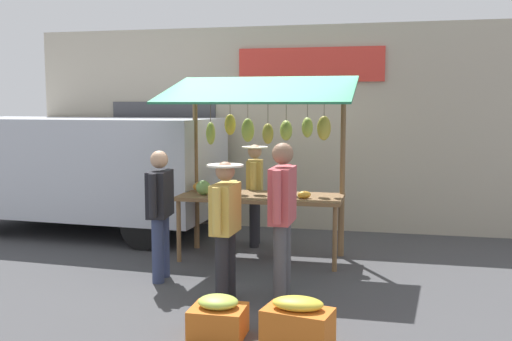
% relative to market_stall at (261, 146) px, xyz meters
% --- Properties ---
extents(ground_plane, '(40.00, 40.00, 0.00)m').
position_rel_market_stall_xyz_m(ground_plane, '(-0.02, 0.05, -1.55)').
color(ground_plane, '#424244').
extents(street_backdrop, '(9.00, 0.30, 3.40)m').
position_rel_market_stall_xyz_m(street_backdrop, '(0.02, -2.15, 0.15)').
color(street_backdrop, '#B2A893').
rests_on(street_backdrop, ground).
extents(market_stall, '(2.50, 1.46, 2.50)m').
position_rel_market_stall_xyz_m(market_stall, '(0.00, 0.00, 0.00)').
color(market_stall, brown).
rests_on(market_stall, ground).
extents(vendor_with_sunhat, '(0.39, 0.66, 1.52)m').
position_rel_market_stall_xyz_m(vendor_with_sunhat, '(0.24, -0.70, -0.67)').
color(vendor_with_sunhat, '#232328').
rests_on(vendor_with_sunhat, ground).
extents(shopper_with_ponytail, '(0.39, 0.66, 1.51)m').
position_rel_market_stall_xyz_m(shopper_with_ponytail, '(-0.02, 1.83, -0.68)').
color(shopper_with_ponytail, '#232328').
rests_on(shopper_with_ponytail, ground).
extents(shopper_with_shopping_bag, '(0.27, 0.67, 1.56)m').
position_rel_market_stall_xyz_m(shopper_with_shopping_bag, '(0.95, 1.26, -0.66)').
color(shopper_with_shopping_bag, navy).
rests_on(shopper_with_shopping_bag, ground).
extents(shopper_in_striped_shirt, '(0.23, 0.72, 1.70)m').
position_rel_market_stall_xyz_m(shopper_in_striped_shirt, '(-0.60, 1.62, -0.56)').
color(shopper_in_striped_shirt, '#4C4C51').
rests_on(shopper_in_striped_shirt, ground).
extents(parked_van, '(4.50, 2.09, 1.88)m').
position_rel_market_stall_xyz_m(parked_van, '(3.37, -1.01, -0.43)').
color(parked_van, silver).
rests_on(parked_van, ground).
extents(produce_crate_near, '(0.50, 0.42, 0.38)m').
position_rel_market_stall_xyz_m(produce_crate_near, '(-0.22, 2.80, -1.38)').
color(produce_crate_near, '#D1661E').
rests_on(produce_crate_near, ground).
extents(produce_crate_side, '(0.65, 0.46, 0.45)m').
position_rel_market_stall_xyz_m(produce_crate_side, '(-0.97, 2.87, -1.34)').
color(produce_crate_side, '#D1661E').
rests_on(produce_crate_side, ground).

